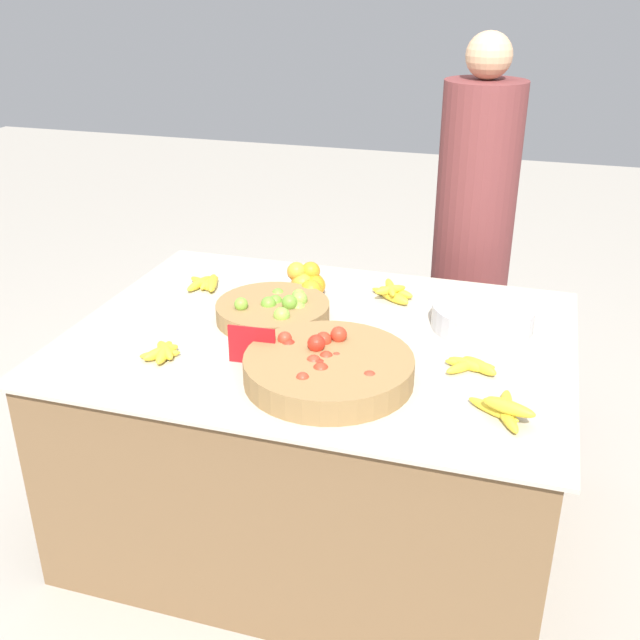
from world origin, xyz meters
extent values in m
plane|color=#ADA599|center=(0.00, 0.00, 0.00)|extent=(12.00, 12.00, 0.00)
cube|color=brown|center=(0.00, 0.00, 0.36)|extent=(1.51, 1.13, 0.73)
cube|color=#BCB29E|center=(0.00, 0.00, 0.74)|extent=(1.57, 1.17, 0.01)
cylinder|color=olive|center=(-0.18, 0.06, 0.77)|extent=(0.38, 0.38, 0.06)
sphere|color=#89BC42|center=(-0.10, 0.10, 0.81)|extent=(0.05, 0.05, 0.05)
sphere|color=#6BA333|center=(-0.18, 0.08, 0.80)|extent=(0.05, 0.05, 0.05)
sphere|color=#6BA333|center=(-0.12, 0.05, 0.82)|extent=(0.05, 0.05, 0.05)
sphere|color=#6BA333|center=(-0.10, 0.14, 0.77)|extent=(0.05, 0.05, 0.05)
sphere|color=#7AB238|center=(-0.19, 0.07, 0.79)|extent=(0.04, 0.04, 0.04)
sphere|color=#6BA333|center=(-0.20, 0.16, 0.79)|extent=(0.05, 0.05, 0.05)
sphere|color=#7AB238|center=(-0.20, 0.05, 0.78)|extent=(0.04, 0.04, 0.04)
sphere|color=#7AB238|center=(-0.07, 0.08, 0.77)|extent=(0.05, 0.05, 0.05)
sphere|color=#89BC42|center=(-0.14, 0.10, 0.77)|extent=(0.05, 0.05, 0.05)
sphere|color=#89BC42|center=(-0.11, 0.12, 0.81)|extent=(0.04, 0.04, 0.04)
sphere|color=#89BC42|center=(-0.12, -0.03, 0.80)|extent=(0.05, 0.05, 0.05)
sphere|color=#7AB238|center=(-0.26, -0.01, 0.81)|extent=(0.04, 0.04, 0.04)
sphere|color=#6BA333|center=(-0.12, 0.06, 0.79)|extent=(0.05, 0.05, 0.05)
sphere|color=#89BC42|center=(-0.10, 0.07, 0.79)|extent=(0.05, 0.05, 0.05)
sphere|color=#6BA333|center=(-0.19, 0.05, 0.80)|extent=(0.05, 0.05, 0.05)
cylinder|color=olive|center=(0.11, -0.28, 0.78)|extent=(0.48, 0.48, 0.07)
sphere|color=red|center=(0.24, -0.29, 0.78)|extent=(0.05, 0.05, 0.05)
sphere|color=red|center=(0.07, -0.19, 0.82)|extent=(0.05, 0.05, 0.05)
sphere|color=red|center=(0.07, -0.40, 0.81)|extent=(0.04, 0.04, 0.04)
sphere|color=red|center=(0.11, -0.16, 0.83)|extent=(0.05, 0.05, 0.05)
sphere|color=red|center=(0.06, -0.43, 0.79)|extent=(0.04, 0.04, 0.04)
sphere|color=red|center=(0.12, -0.25, 0.80)|extent=(0.04, 0.04, 0.04)
sphere|color=red|center=(0.06, -0.24, 0.83)|extent=(0.05, 0.05, 0.05)
sphere|color=red|center=(0.11, -0.34, 0.81)|extent=(0.05, 0.05, 0.05)
sphere|color=red|center=(-0.04, -0.21, 0.82)|extent=(0.04, 0.04, 0.04)
sphere|color=red|center=(0.16, -0.15, 0.77)|extent=(0.05, 0.05, 0.05)
sphere|color=red|center=(0.09, -0.31, 0.80)|extent=(0.05, 0.05, 0.05)
sphere|color=red|center=(0.14, -0.17, 0.77)|extent=(0.05, 0.05, 0.05)
sphere|color=red|center=(0.07, -0.30, 0.80)|extent=(0.05, 0.05, 0.05)
sphere|color=red|center=(0.10, -0.27, 0.80)|extent=(0.04, 0.04, 0.04)
sphere|color=red|center=(0.16, -0.33, 0.78)|extent=(0.04, 0.04, 0.04)
sphere|color=red|center=(0.24, -0.33, 0.80)|extent=(0.05, 0.05, 0.05)
sphere|color=red|center=(-0.03, -0.22, 0.80)|extent=(0.05, 0.05, 0.05)
sphere|color=red|center=(0.12, -0.26, 0.77)|extent=(0.05, 0.05, 0.05)
sphere|color=red|center=(0.09, -0.17, 0.77)|extent=(0.05, 0.05, 0.05)
sphere|color=orange|center=(-0.11, 0.25, 0.78)|extent=(0.08, 0.08, 0.08)
sphere|color=orange|center=(-0.12, 0.32, 0.78)|extent=(0.07, 0.07, 0.07)
sphere|color=orange|center=(-0.11, 0.30, 0.78)|extent=(0.08, 0.08, 0.08)
sphere|color=orange|center=(-0.15, 0.29, 0.78)|extent=(0.08, 0.08, 0.08)
sphere|color=orange|center=(-0.13, 0.32, 0.82)|extent=(0.07, 0.07, 0.07)
sphere|color=orange|center=(-0.18, 0.30, 0.82)|extent=(0.07, 0.07, 0.07)
cylinder|color=#B7B7BF|center=(0.49, 0.20, 0.78)|extent=(0.32, 0.32, 0.08)
cube|color=red|center=(-0.13, -0.25, 0.80)|extent=(0.14, 0.02, 0.12)
ellipsoid|color=yellow|center=(0.48, -0.10, 0.76)|extent=(0.13, 0.07, 0.03)
ellipsoid|color=yellow|center=(0.47, -0.11, 0.76)|extent=(0.11, 0.12, 0.03)
ellipsoid|color=yellow|center=(0.51, -0.10, 0.76)|extent=(0.12, 0.10, 0.04)
ellipsoid|color=yellow|center=(0.48, -0.09, 0.76)|extent=(0.14, 0.03, 0.03)
ellipsoid|color=yellow|center=(-0.40, -0.27, 0.76)|extent=(0.11, 0.11, 0.04)
ellipsoid|color=yellow|center=(-0.41, -0.30, 0.75)|extent=(0.12, 0.08, 0.03)
ellipsoid|color=yellow|center=(-0.41, -0.29, 0.76)|extent=(0.09, 0.12, 0.03)
ellipsoid|color=yellow|center=(-0.40, -0.29, 0.76)|extent=(0.06, 0.14, 0.04)
ellipsoid|color=yellow|center=(-0.50, 0.26, 0.76)|extent=(0.04, 0.12, 0.03)
ellipsoid|color=yellow|center=(-0.52, 0.24, 0.76)|extent=(0.15, 0.11, 0.03)
ellipsoid|color=yellow|center=(-0.53, 0.24, 0.76)|extent=(0.06, 0.15, 0.03)
ellipsoid|color=yellow|center=(-0.49, 0.26, 0.76)|extent=(0.08, 0.15, 0.04)
ellipsoid|color=yellow|center=(0.61, -0.35, 0.76)|extent=(0.09, 0.15, 0.03)
ellipsoid|color=yellow|center=(0.60, -0.29, 0.76)|extent=(0.04, 0.15, 0.03)
ellipsoid|color=yellow|center=(0.57, -0.32, 0.76)|extent=(0.15, 0.10, 0.03)
ellipsoid|color=yellow|center=(0.61, -0.33, 0.78)|extent=(0.13, 0.07, 0.03)
ellipsoid|color=yellow|center=(0.61, -0.35, 0.79)|extent=(0.14, 0.07, 0.04)
ellipsoid|color=yellow|center=(0.18, 0.32, 0.76)|extent=(0.12, 0.09, 0.03)
ellipsoid|color=yellow|center=(0.17, 0.37, 0.76)|extent=(0.14, 0.07, 0.04)
ellipsoid|color=yellow|center=(0.15, 0.35, 0.76)|extent=(0.15, 0.09, 0.03)
ellipsoid|color=yellow|center=(0.16, 0.37, 0.76)|extent=(0.12, 0.08, 0.03)
ellipsoid|color=yellow|center=(0.16, 0.33, 0.78)|extent=(0.11, 0.10, 0.03)
ellipsoid|color=yellow|center=(0.15, 0.35, 0.78)|extent=(0.08, 0.15, 0.03)
cylinder|color=brown|center=(0.37, 0.94, 0.71)|extent=(0.32, 0.32, 1.42)
sphere|color=tan|center=(0.37, 0.94, 1.51)|extent=(0.18, 0.18, 0.18)
camera|label=1|loc=(0.62, -2.04, 1.79)|focal=42.00mm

